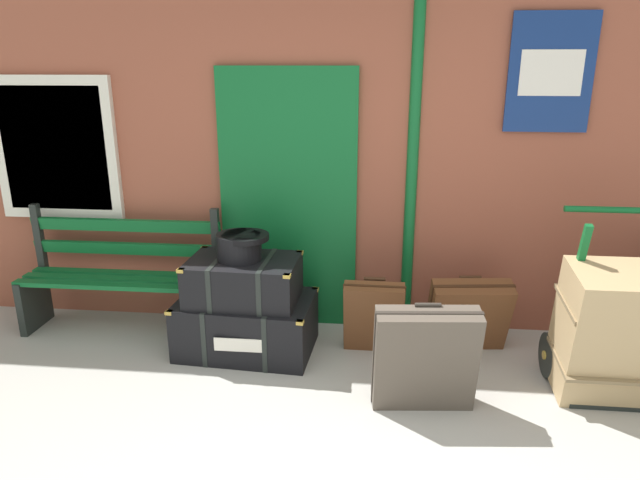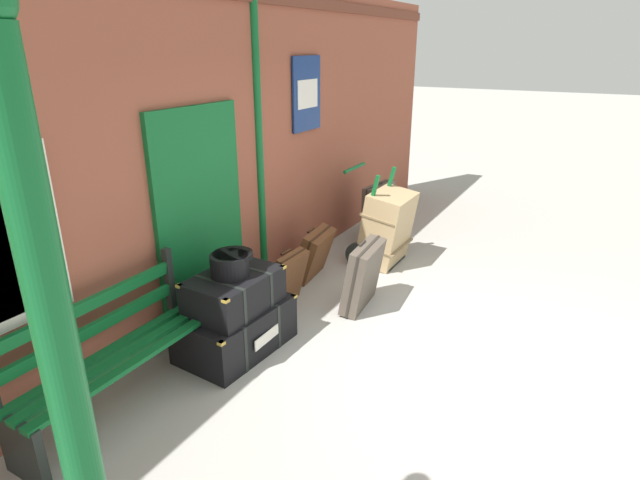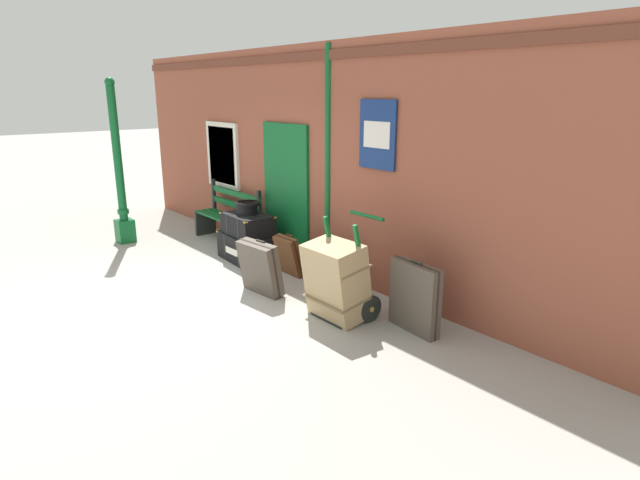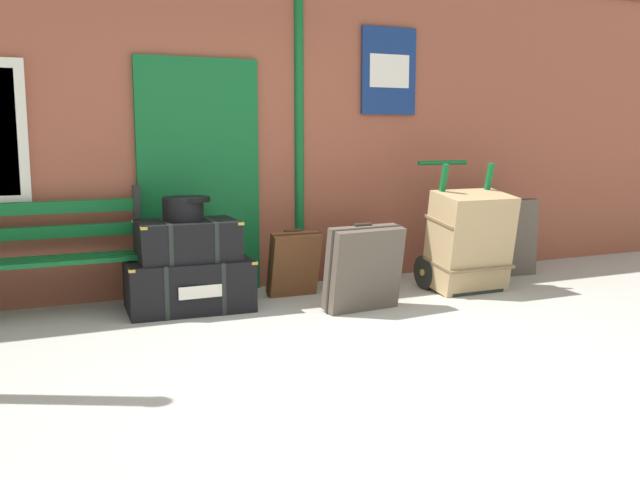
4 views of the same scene
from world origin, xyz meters
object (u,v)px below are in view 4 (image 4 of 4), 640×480
Objects in this scene: steamer_trunk_middle at (187,240)px; platform_bench at (44,260)px; porters_trolley at (458,259)px; suitcase_beige at (360,256)px; suitcase_olive at (364,268)px; suitcase_brown at (505,238)px; large_brown_trunk at (470,241)px; round_hatbox at (184,207)px; suitcase_slate at (294,264)px; steamer_trunk_base at (189,284)px.

platform_bench is at bearing 165.27° from steamer_trunk_middle.
porters_trolley is at bearing -4.89° from steamer_trunk_middle.
porters_trolley reaches higher than platform_bench.
suitcase_beige is 0.90m from suitcase_olive.
suitcase_beige is at bearing 176.12° from suitcase_brown.
suitcase_olive is at bearing -168.78° from large_brown_trunk.
round_hatbox is at bearing -14.48° from platform_bench.
suitcase_slate is at bearing 3.53° from round_hatbox.
platform_bench reaches higher than steamer_trunk_base.
suitcase_brown is at bearing 0.84° from steamer_trunk_base.
round_hatbox is 0.53× the size of suitcase_olive.
large_brown_trunk reaches higher than steamer_trunk_base.
porters_trolley is 1.57m from suitcase_slate.
steamer_trunk_middle is 1.38× the size of suitcase_slate.
steamer_trunk_middle is at bearing -175.85° from suitcase_slate.
suitcase_beige is (-0.83, 0.39, 0.03)m from porters_trolley.
porters_trolley is at bearing -160.31° from suitcase_brown.
round_hatbox is at bearing -179.05° from suitcase_brown.
suitcase_brown is (3.29, 0.05, 0.18)m from steamer_trunk_base.
suitcase_olive is at bearing -26.13° from steamer_trunk_middle.
suitcase_olive is 0.78m from suitcase_slate.
platform_bench is 2.65× the size of suitcase_slate.
suitcase_beige reaches higher than steamer_trunk_base.
steamer_trunk_base is 1.26× the size of steamer_trunk_middle.
suitcase_brown is at bearing 30.29° from large_brown_trunk.
steamer_trunk_base is 1.29× the size of suitcase_brown.
suitcase_brown is at bearing 1.12° from steamer_trunk_middle.
round_hatbox is at bearing -162.26° from steamer_trunk_base.
suitcase_brown reaches higher than steamer_trunk_base.
steamer_trunk_middle reaches higher than steamer_trunk_base.
suitcase_beige is (-0.83, 0.57, -0.17)m from large_brown_trunk.
round_hatbox is at bearing -176.47° from suitcase_slate.
suitcase_olive is at bearing -21.15° from platform_bench.
large_brown_trunk is at bearing -8.86° from steamer_trunk_middle.
round_hatbox reaches higher than steamer_trunk_base.
suitcase_olive is at bearing -65.19° from suitcase_slate.
steamer_trunk_base is 2.56m from large_brown_trunk.
suitcase_beige is 0.72m from suitcase_slate.
platform_bench is 2.07m from suitcase_slate.
porters_trolley is 1.29m from suitcase_olive.
large_brown_trunk is (-0.00, -0.18, 0.20)m from porters_trolley.
suitcase_beige is (1.70, 0.16, -0.55)m from round_hatbox.
suitcase_slate is (-1.55, 0.29, 0.02)m from porters_trolley.
platform_bench is at bearing 169.35° from large_brown_trunk.
large_brown_trunk is 1.02m from suitcase_beige.
large_brown_trunk is at bearing 11.22° from suitcase_olive.
platform_bench is 2.54× the size of suitcase_beige.
suitcase_beige is 0.87× the size of suitcase_olive.
suitcase_olive reaches higher than steamer_trunk_base.
steamer_trunk_base is 0.64m from round_hatbox.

